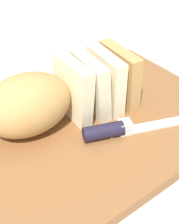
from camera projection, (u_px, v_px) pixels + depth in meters
The scene contains 7 objects.
ground_plane at pixel (89, 135), 0.56m from camera, with size 3.00×3.00×0.00m, color beige.
cutting_board at pixel (89, 131), 0.55m from camera, with size 0.48×0.31×0.02m, color brown.
bread_loaf at pixel (55, 96), 0.53m from camera, with size 0.27×0.14×0.10m.
bread_knife at pixel (122, 128), 0.53m from camera, with size 0.24×0.12×0.02m.
crumb_near_knife at pixel (103, 107), 0.58m from camera, with size 0.01×0.01×0.01m, color tan.
crumb_near_loaf at pixel (112, 137), 0.52m from camera, with size 0.00×0.00×0.00m, color tan.
crumb_stray_left at pixel (120, 115), 0.56m from camera, with size 0.01×0.01×0.01m, color tan.
Camera 1 is at (-0.26, -0.32, 0.38)m, focal length 52.30 mm.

